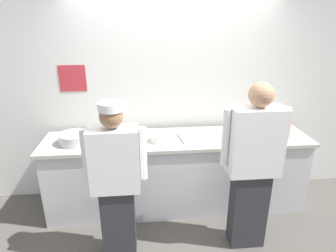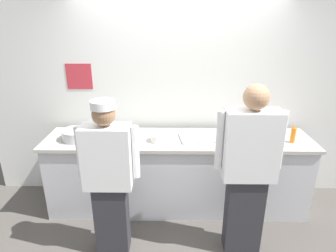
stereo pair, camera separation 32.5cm
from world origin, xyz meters
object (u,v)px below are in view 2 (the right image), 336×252
(chef_near_left, at_px, (109,177))
(sheet_tray, at_px, (202,138))
(squeeze_bottle_spare, at_px, (259,138))
(ramekin_green_sauce, at_px, (132,142))
(plate_stack_front, at_px, (125,133))
(plate_stack_rear, at_px, (159,138))
(ramekin_yellow_sauce, at_px, (273,134))
(squeeze_bottle_secondary, at_px, (111,134))
(squeeze_bottle_primary, at_px, (293,134))
(chef_center, at_px, (248,170))
(deli_cup, at_px, (128,136))
(ramekin_orange_sauce, at_px, (170,135))
(ramekin_red_sauce, at_px, (235,137))
(mixing_bowl_steel, at_px, (77,134))
(chefs_knife, at_px, (252,134))

(chef_near_left, distance_m, sheet_tray, 1.21)
(squeeze_bottle_spare, bearing_deg, ramekin_green_sauce, 179.78)
(plate_stack_front, bearing_deg, plate_stack_rear, -23.95)
(ramekin_yellow_sauce, bearing_deg, plate_stack_front, 179.35)
(plate_stack_front, relative_size, squeeze_bottle_spare, 1.21)
(squeeze_bottle_secondary, bearing_deg, chef_near_left, -81.45)
(squeeze_bottle_secondary, bearing_deg, squeeze_bottle_primary, 0.43)
(squeeze_bottle_primary, bearing_deg, chef_center, -136.41)
(chef_near_left, relative_size, deli_cup, 14.68)
(chef_center, bearing_deg, plate_stack_rear, 143.99)
(ramekin_yellow_sauce, distance_m, ramekin_orange_sauce, 1.23)
(squeeze_bottle_primary, distance_m, ramekin_orange_sauce, 1.40)
(squeeze_bottle_spare, bearing_deg, ramekin_yellow_sauce, 46.50)
(ramekin_green_sauce, bearing_deg, chef_near_left, -104.70)
(chef_near_left, relative_size, plate_stack_front, 7.29)
(ramekin_green_sauce, bearing_deg, sheet_tray, 11.82)
(chef_near_left, bearing_deg, sheet_tray, 37.86)
(ramekin_red_sauce, bearing_deg, mixing_bowl_steel, -178.79)
(sheet_tray, bearing_deg, plate_stack_rear, -171.32)
(deli_cup, distance_m, chefs_knife, 1.49)
(mixing_bowl_steel, bearing_deg, chef_center, -20.34)
(chef_near_left, distance_m, mixing_bowl_steel, 0.87)
(mixing_bowl_steel, bearing_deg, squeeze_bottle_secondary, -10.15)
(ramekin_green_sauce, bearing_deg, plate_stack_rear, 17.02)
(plate_stack_rear, bearing_deg, sheet_tray, 8.68)
(chef_near_left, xyz_separation_m, plate_stack_rear, (0.44, 0.66, 0.12))
(sheet_tray, relative_size, ramekin_yellow_sauce, 6.22)
(plate_stack_front, relative_size, deli_cup, 2.01)
(chef_center, relative_size, chefs_knife, 6.32)
(sheet_tray, height_order, squeeze_bottle_primary, squeeze_bottle_primary)
(deli_cup, bearing_deg, squeeze_bottle_spare, -4.50)
(squeeze_bottle_spare, distance_m, ramekin_green_sauce, 1.40)
(squeeze_bottle_spare, bearing_deg, chef_center, -114.43)
(ramekin_orange_sauce, bearing_deg, chef_near_left, -125.83)
(ramekin_yellow_sauce, xyz_separation_m, deli_cup, (-1.71, -0.15, 0.04))
(chef_center, relative_size, mixing_bowl_steel, 5.09)
(mixing_bowl_steel, height_order, chefs_knife, mixing_bowl_steel)
(chefs_knife, bearing_deg, plate_stack_rear, -169.32)
(plate_stack_rear, height_order, squeeze_bottle_spare, squeeze_bottle_spare)
(chef_near_left, height_order, ramekin_yellow_sauce, chef_near_left)
(chefs_knife, bearing_deg, mixing_bowl_steel, -175.31)
(ramekin_red_sauce, distance_m, ramekin_orange_sauce, 0.76)
(squeeze_bottle_spare, bearing_deg, ramekin_orange_sauce, 167.47)
(mixing_bowl_steel, distance_m, ramekin_yellow_sauce, 2.30)
(chef_center, height_order, ramekin_red_sauce, chef_center)
(chef_center, xyz_separation_m, squeeze_bottle_secondary, (-1.40, 0.60, 0.11))
(plate_stack_front, distance_m, ramekin_yellow_sauce, 1.77)
(deli_cup, bearing_deg, squeeze_bottle_secondary, -164.80)
(chef_near_left, xyz_separation_m, squeeze_bottle_primary, (1.96, 0.65, 0.18))
(plate_stack_front, relative_size, mixing_bowl_steel, 0.64)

